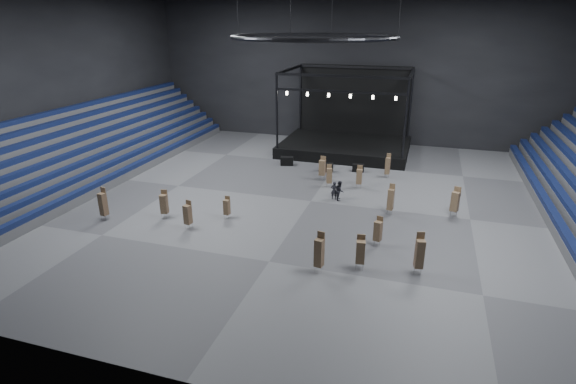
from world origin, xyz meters
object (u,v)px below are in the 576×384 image
(man_center, at_px, (334,190))
(crew_member, at_px, (340,191))
(chair_stack_12, at_px, (420,253))
(chair_stack_8, at_px, (188,214))
(flight_case_left, at_px, (287,161))
(chair_stack_3, at_px, (455,201))
(flight_case_mid, at_px, (326,167))
(chair_stack_7, at_px, (319,252))
(chair_stack_1, at_px, (360,251))
(chair_stack_6, at_px, (227,207))
(stage, at_px, (346,138))
(chair_stack_2, at_px, (329,175))
(chair_stack_5, at_px, (164,203))
(chair_stack_9, at_px, (378,230))
(chair_stack_13, at_px, (359,176))
(chair_stack_10, at_px, (391,199))
(chair_stack_4, at_px, (322,167))
(chair_stack_11, at_px, (388,165))
(flight_case_right, at_px, (358,168))
(chair_stack_0, at_px, (103,204))

(man_center, xyz_separation_m, crew_member, (0.50, -0.04, 0.06))
(crew_member, bearing_deg, chair_stack_12, -153.46)
(chair_stack_8, bearing_deg, flight_case_left, 92.51)
(chair_stack_8, height_order, crew_member, chair_stack_8)
(chair_stack_3, distance_m, chair_stack_12, 9.75)
(flight_case_mid, distance_m, chair_stack_7, 19.12)
(chair_stack_8, xyz_separation_m, crew_member, (9.40, 8.69, -0.31))
(chair_stack_1, bearing_deg, chair_stack_3, 51.50)
(chair_stack_12, height_order, crew_member, chair_stack_12)
(chair_stack_6, bearing_deg, stage, 79.07)
(chair_stack_2, distance_m, chair_stack_5, 14.77)
(flight_case_mid, distance_m, chair_stack_1, 18.66)
(chair_stack_12, xyz_separation_m, man_center, (-7.21, 10.20, -0.58))
(chair_stack_8, bearing_deg, chair_stack_1, 1.65)
(flight_case_left, xyz_separation_m, chair_stack_7, (8.12, -19.63, 0.89))
(chair_stack_2, xyz_separation_m, chair_stack_12, (8.25, -13.00, 0.25))
(chair_stack_9, xyz_separation_m, chair_stack_12, (2.74, -2.87, 0.25))
(chair_stack_1, bearing_deg, chair_stack_13, 90.40)
(chair_stack_8, bearing_deg, chair_stack_10, 37.39)
(chair_stack_7, xyz_separation_m, crew_member, (-1.03, 11.74, -0.50))
(chair_stack_6, distance_m, chair_stack_10, 12.61)
(chair_stack_3, distance_m, chair_stack_7, 13.65)
(chair_stack_4, relative_size, crew_member, 1.34)
(chair_stack_9, height_order, chair_stack_10, chair_stack_10)
(flight_case_left, bearing_deg, man_center, -49.97)
(chair_stack_3, xyz_separation_m, man_center, (-9.54, 0.73, -0.49))
(chair_stack_10, relative_size, chair_stack_11, 1.04)
(chair_stack_12, bearing_deg, flight_case_right, 95.24)
(chair_stack_8, relative_size, chair_stack_9, 1.04)
(chair_stack_11, relative_size, chair_stack_12, 0.89)
(chair_stack_0, bearing_deg, chair_stack_3, 27.90)
(chair_stack_1, bearing_deg, stage, 93.49)
(chair_stack_1, relative_size, chair_stack_5, 0.99)
(flight_case_mid, relative_size, chair_stack_9, 0.63)
(chair_stack_6, bearing_deg, flight_case_right, 64.08)
(flight_case_right, bearing_deg, chair_stack_1, -80.86)
(flight_case_left, relative_size, chair_stack_4, 0.59)
(chair_stack_12, bearing_deg, chair_stack_13, 98.38)
(chair_stack_6, height_order, chair_stack_13, chair_stack_13)
(chair_stack_6, distance_m, chair_stack_11, 17.04)
(chair_stack_6, relative_size, chair_stack_8, 0.83)
(chair_stack_3, height_order, chair_stack_11, chair_stack_3)
(chair_stack_0, height_order, crew_member, chair_stack_0)
(chair_stack_3, bearing_deg, chair_stack_9, -107.36)
(chair_stack_9, xyz_separation_m, man_center, (-4.47, 7.33, -0.33))
(chair_stack_0, bearing_deg, chair_stack_13, 45.20)
(flight_case_right, relative_size, chair_stack_5, 0.51)
(chair_stack_8, bearing_deg, chair_stack_3, 33.88)
(chair_stack_3, bearing_deg, stage, 145.47)
(chair_stack_2, distance_m, crew_member, 3.24)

